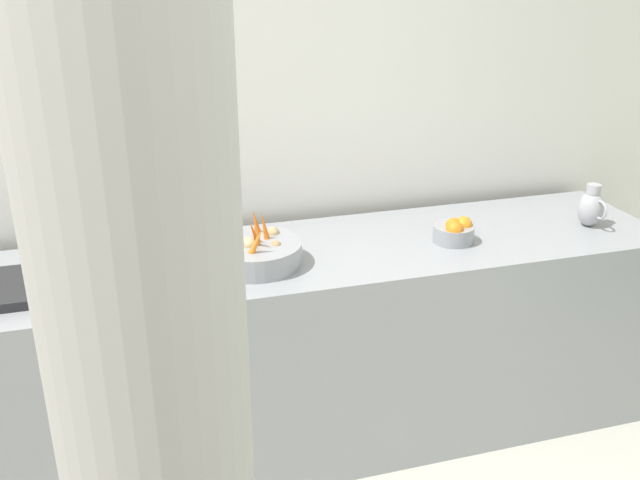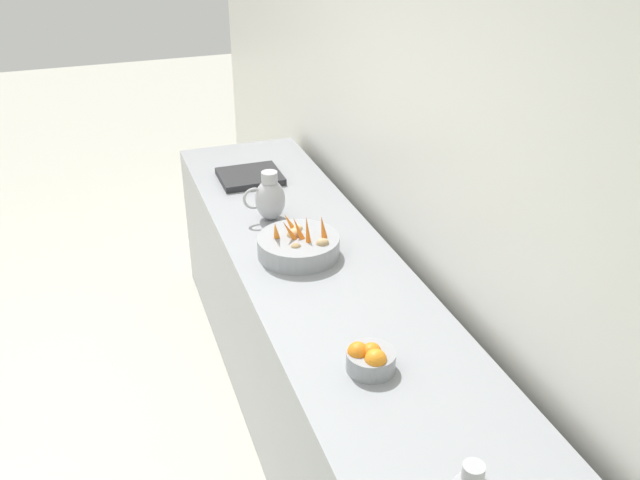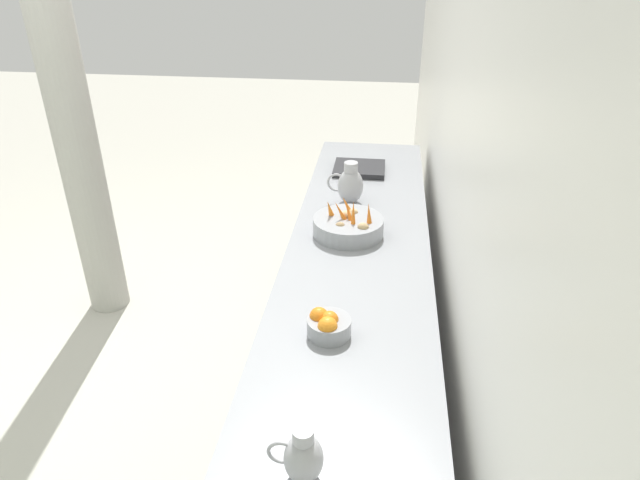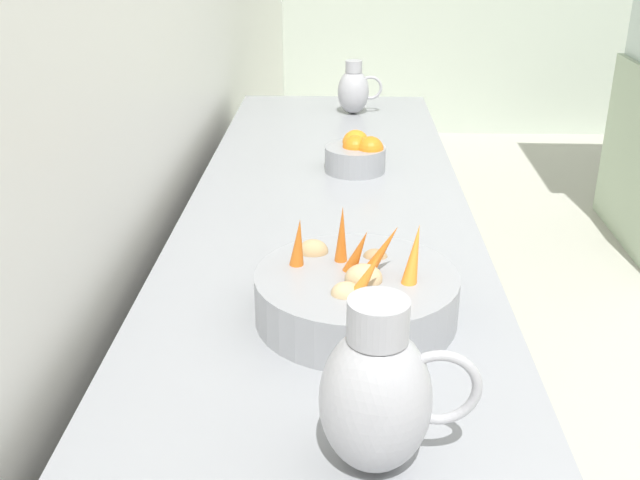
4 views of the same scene
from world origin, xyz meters
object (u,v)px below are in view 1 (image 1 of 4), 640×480
object	(u,v)px
metal_pitcher_tall	(151,251)
support_column	(154,415)
vegetable_colander	(255,252)
orange_bowl	(455,231)
metal_pitcher_short	(591,207)

from	to	relation	value
metal_pitcher_tall	support_column	xyz separation A→B (m)	(1.70, -0.07, 0.47)
metal_pitcher_tall	support_column	world-z (taller)	support_column
vegetable_colander	metal_pitcher_tall	world-z (taller)	metal_pitcher_tall
orange_bowl	metal_pitcher_tall	distance (m)	1.26
orange_bowl	vegetable_colander	bearing A→B (deg)	-90.97
vegetable_colander	orange_bowl	distance (m)	0.86
vegetable_colander	metal_pitcher_short	xyz separation A→B (m)	(0.01, 1.54, 0.04)
orange_bowl	support_column	size ratio (longest dim) A/B	0.06
metal_pitcher_tall	orange_bowl	bearing A→B (deg)	90.34
vegetable_colander	orange_bowl	bearing A→B (deg)	89.03
metal_pitcher_tall	support_column	bearing A→B (deg)	-2.44
vegetable_colander	metal_pitcher_tall	xyz separation A→B (m)	(0.02, -0.40, 0.06)
metal_pitcher_tall	support_column	size ratio (longest dim) A/B	0.08
vegetable_colander	metal_pitcher_short	bearing A→B (deg)	89.55
support_column	metal_pitcher_tall	bearing A→B (deg)	177.56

